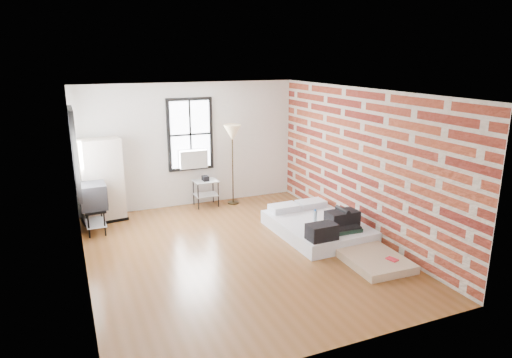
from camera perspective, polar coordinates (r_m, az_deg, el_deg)
name	(u,v)px	position (r m, az deg, el deg)	size (l,w,h in m)	color
ground	(238,253)	(8.16, -2.28, -9.20)	(6.00, 6.00, 0.00)	brown
room_shell	(242,151)	(8.02, -1.78, 3.46)	(5.02, 6.02, 2.80)	silver
mattress_main	(318,226)	(8.96, 7.80, -5.79)	(1.55, 2.07, 0.65)	white
mattress_bare	(359,248)	(8.26, 12.74, -8.41)	(0.97, 1.76, 0.37)	#C7B18F
wardrobe	(101,181)	(9.94, -18.77, -0.19)	(0.93, 0.61, 1.74)	black
side_table	(206,186)	(10.49, -6.31, -0.83)	(0.55, 0.44, 0.71)	black
floor_lamp	(232,136)	(10.37, -2.98, 5.37)	(0.40, 0.40, 1.85)	black
tv_stand	(93,198)	(9.38, -19.66, -2.23)	(0.50, 0.70, 0.98)	black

